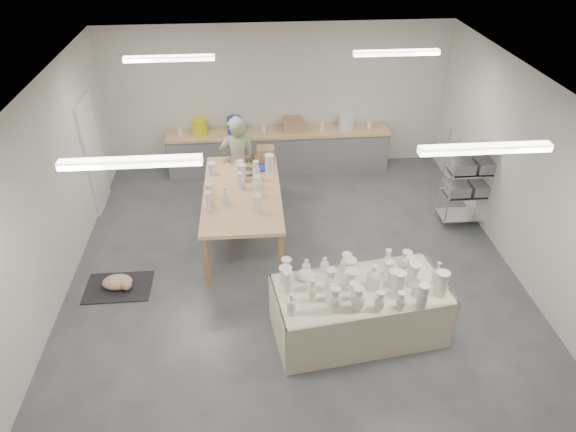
{
  "coord_description": "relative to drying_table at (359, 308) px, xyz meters",
  "views": [
    {
      "loc": [
        -0.64,
        -6.12,
        5.27
      ],
      "look_at": [
        -0.1,
        0.26,
        1.05
      ],
      "focal_mm": 32.0,
      "sensor_mm": 36.0,
      "label": 1
    }
  ],
  "objects": [
    {
      "name": "room",
      "position": [
        -0.85,
        1.24,
        1.61
      ],
      "size": [
        8.0,
        8.02,
        3.0
      ],
      "color": "#424449",
      "rests_on": "ground"
    },
    {
      "name": "back_counter",
      "position": [
        -0.76,
        4.83,
        0.04
      ],
      "size": [
        4.6,
        0.6,
        1.24
      ],
      "color": "tan",
      "rests_on": "ground"
    },
    {
      "name": "wire_shelf",
      "position": [
        2.45,
        2.55,
        0.47
      ],
      "size": [
        0.88,
        0.48,
        1.8
      ],
      "color": "silver",
      "rests_on": "ground"
    },
    {
      "name": "drying_table",
      "position": [
        0.0,
        0.0,
        0.0
      ],
      "size": [
        2.39,
        1.36,
        1.17
      ],
      "rotation": [
        0.0,
        0.0,
        0.13
      ],
      "color": "olive",
      "rests_on": "ground"
    },
    {
      "name": "work_table",
      "position": [
        -1.49,
        2.5,
        0.5
      ],
      "size": [
        1.29,
        2.55,
        1.31
      ],
      "rotation": [
        0.0,
        0.0,
        -0.01
      ],
      "color": "tan",
      "rests_on": "ground"
    },
    {
      "name": "rug",
      "position": [
        -3.48,
        1.23,
        -0.44
      ],
      "size": [
        1.0,
        0.7,
        0.02
      ],
      "primitive_type": "cube",
      "color": "black",
      "rests_on": "ground"
    },
    {
      "name": "cat",
      "position": [
        -3.46,
        1.21,
        -0.33
      ],
      "size": [
        0.52,
        0.42,
        0.2
      ],
      "rotation": [
        0.0,
        0.0,
        -0.25
      ],
      "color": "white",
      "rests_on": "rug"
    },
    {
      "name": "potter",
      "position": [
        -1.58,
        3.42,
        0.47
      ],
      "size": [
        0.68,
        0.46,
        1.84
      ],
      "primitive_type": "imported",
      "rotation": [
        0.0,
        0.0,
        3.11
      ],
      "color": "gray",
      "rests_on": "ground"
    },
    {
      "name": "red_stool",
      "position": [
        -1.58,
        3.69,
        -0.13
      ],
      "size": [
        0.48,
        0.48,
        0.36
      ],
      "rotation": [
        0.0,
        0.0,
        -0.33
      ],
      "color": "maroon",
      "rests_on": "ground"
    }
  ]
}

